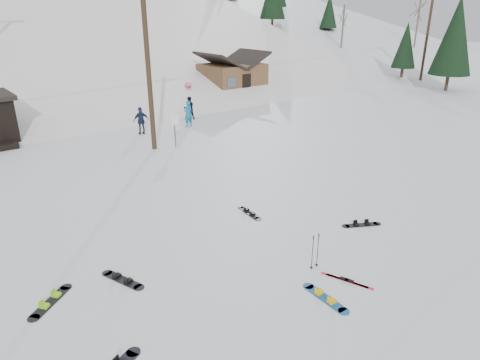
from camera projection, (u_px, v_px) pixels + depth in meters
ground at (325, 279)px, 12.10m from camera, size 200.00×200.00×0.00m
ski_slope at (1, 164)px, 56.65m from camera, size 60.00×85.24×65.97m
ridge_right at (247, 121)px, 74.49m from camera, size 45.66×93.98×54.59m
treeline_right at (271, 61)px, 63.43m from camera, size 20.00×60.00×10.00m
utility_pole at (148, 61)px, 21.72m from camera, size 2.00×0.26×9.00m
utility_pole_right at (427, 36)px, 42.32m from camera, size 2.00×0.26×9.00m
trail_sign at (175, 124)px, 23.31m from camera, size 0.50×0.09×1.85m
cabin at (232, 78)px, 37.67m from camera, size 5.39×4.40×3.77m
hero_snowboard at (325, 298)px, 11.28m from camera, size 0.37×1.59×0.11m
hero_skis at (347, 280)px, 12.01m from camera, size 0.59×1.45×0.08m
ski_poles at (315, 251)px, 12.43m from camera, size 0.31×0.08×1.11m
board_scatter_b at (123, 280)px, 12.04m from camera, size 0.71×1.50×0.11m
board_scatter_c at (51, 301)px, 11.14m from camera, size 1.34×1.10×0.11m
board_scatter_d at (362, 225)px, 15.12m from camera, size 1.30×0.84×0.10m
board_scatter_f at (249, 213)px, 16.02m from camera, size 0.41×1.44×0.10m
skier_teal at (188, 114)px, 27.61m from camera, size 0.65×0.46×1.69m
skier_dark at (189, 108)px, 29.42m from camera, size 0.91×0.80×1.58m
skier_pink at (188, 93)px, 34.10m from camera, size 1.14×0.66×1.77m
skier_navy at (141, 121)px, 25.91m from camera, size 1.03×0.55×1.67m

